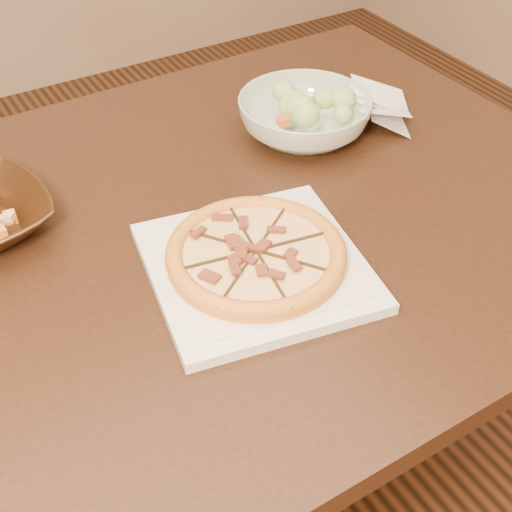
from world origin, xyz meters
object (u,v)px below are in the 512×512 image
object	(u,v)px
dining_table	(157,285)
salad_bowl	(304,118)
pizza	(256,254)
plate	(256,266)

from	to	relation	value
dining_table	salad_bowl	world-z (taller)	salad_bowl
pizza	salad_bowl	world-z (taller)	salad_bowl
pizza	salad_bowl	size ratio (longest dim) A/B	1.07
salad_bowl	pizza	bearing A→B (deg)	-134.07
dining_table	pizza	size ratio (longest dim) A/B	5.99
plate	dining_table	bearing A→B (deg)	125.71
plate	pizza	xyz separation A→B (m)	(-0.00, 0.00, 0.02)
dining_table	plate	distance (m)	0.20
dining_table	pizza	bearing A→B (deg)	-54.30
plate	pizza	size ratio (longest dim) A/B	1.35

